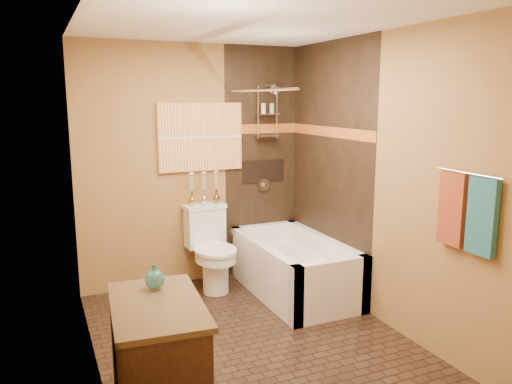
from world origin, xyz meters
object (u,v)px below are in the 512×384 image
bathtub (293,271)px  toilet (211,248)px  vanity (158,362)px  sunset_painting (201,137)px

bathtub → toilet: bearing=148.2°
vanity → toilet: bearing=67.9°
sunset_painting → toilet: sunset_painting is taller
bathtub → toilet: toilet is taller
bathtub → sunset_painting: bearing=134.9°
sunset_painting → vanity: (-1.00, -2.21, -1.17)m
bathtub → toilet: 0.88m
sunset_painting → bathtub: size_ratio=0.60×
sunset_painting → bathtub: 1.68m
sunset_painting → toilet: size_ratio=1.06×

